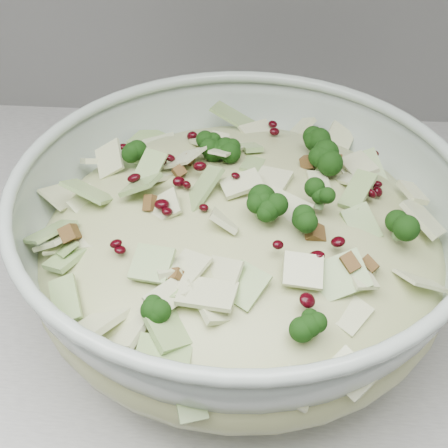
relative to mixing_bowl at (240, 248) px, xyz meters
name	(u,v)px	position (x,y,z in m)	size (l,w,h in m)	color
mixing_bowl	(240,248)	(0.00, 0.00, 0.00)	(0.48, 0.48, 0.16)	#A8B9AD
salad	(241,226)	(0.00, 0.00, 0.03)	(0.37, 0.37, 0.16)	#C5C989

